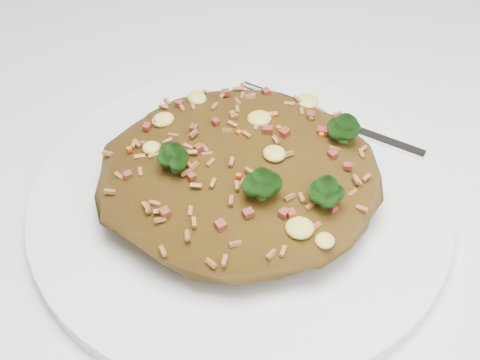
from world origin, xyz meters
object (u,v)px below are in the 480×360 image
object	(u,v)px
fried_rice	(241,166)
fork	(336,123)
plate	(240,201)
dining_table	(154,265)

from	to	relation	value
fried_rice	fork	size ratio (longest dim) A/B	1.32
fried_rice	fork	distance (m)	0.11
plate	fried_rice	bearing A→B (deg)	-16.87
plate	dining_table	bearing A→B (deg)	168.09
fork	dining_table	bearing A→B (deg)	-128.00
dining_table	fried_rice	size ratio (longest dim) A/B	6.10
fork	fried_rice	bearing A→B (deg)	-104.26
dining_table	fried_rice	xyz separation A→B (m)	(0.07, -0.02, 0.13)
dining_table	fried_rice	bearing A→B (deg)	-11.97
dining_table	plate	size ratio (longest dim) A/B	3.99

